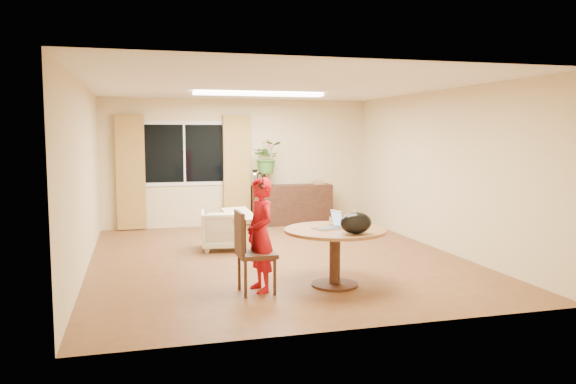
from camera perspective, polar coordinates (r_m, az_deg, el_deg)
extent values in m
plane|color=brown|center=(8.66, -1.17, -6.71)|extent=(6.50, 6.50, 0.00)
plane|color=white|center=(8.48, -1.20, 10.70)|extent=(6.50, 6.50, 0.00)
plane|color=beige|center=(11.64, -5.06, 3.00)|extent=(5.50, 0.00, 5.50)
plane|color=beige|center=(8.25, -20.06, 1.43)|extent=(0.00, 6.50, 6.50)
plane|color=beige|center=(9.51, 15.11, 2.14)|extent=(0.00, 6.50, 6.50)
cube|color=white|center=(11.48, -10.48, 3.88)|extent=(1.70, 0.02, 1.30)
cube|color=black|center=(11.47, -10.48, 3.87)|extent=(1.55, 0.01, 1.15)
cube|color=white|center=(11.46, -10.48, 3.87)|extent=(0.04, 0.01, 1.15)
cube|color=olive|center=(11.38, -15.70, 1.94)|extent=(0.55, 0.08, 2.25)
cube|color=olive|center=(11.55, -5.22, 2.20)|extent=(0.55, 0.08, 2.25)
cube|color=white|center=(9.64, -2.95, 9.92)|extent=(2.20, 0.35, 0.05)
cylinder|color=brown|center=(7.00, 4.81, -3.91)|extent=(1.27, 1.27, 0.04)
cylinder|color=black|center=(7.08, 4.78, -6.79)|extent=(0.14, 0.14, 0.68)
cylinder|color=black|center=(7.15, 4.76, -9.34)|extent=(0.59, 0.59, 0.03)
imported|color=red|center=(6.77, -2.82, -4.35)|extent=(0.56, 0.42, 1.38)
imported|color=#C3AE9A|center=(9.30, -6.64, -3.83)|extent=(0.76, 0.78, 0.65)
cube|color=black|center=(11.73, 0.41, -1.29)|extent=(1.67, 0.41, 0.83)
imported|color=black|center=(11.53, -2.44, 1.28)|extent=(0.27, 0.27, 0.25)
imported|color=#2C6726|center=(11.52, -2.12, 3.54)|extent=(0.62, 0.55, 0.66)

